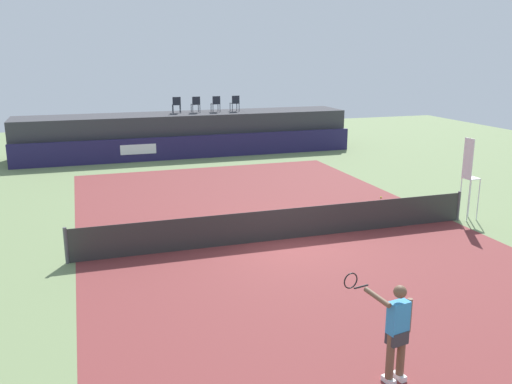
# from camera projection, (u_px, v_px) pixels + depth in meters

# --- Properties ---
(ground_plane) EXTENTS (48.00, 48.00, 0.00)m
(ground_plane) POSITION_uv_depth(u_px,v_px,m) (254.00, 212.00, 19.20)
(ground_plane) COLOR #6B7F51
(court_inner) EXTENTS (12.00, 22.00, 0.00)m
(court_inner) POSITION_uv_depth(u_px,v_px,m) (284.00, 239.00, 16.44)
(court_inner) COLOR maroon
(court_inner) RESTS_ON ground
(sponsor_wall) EXTENTS (18.00, 0.22, 1.20)m
(sponsor_wall) POSITION_uv_depth(u_px,v_px,m) (193.00, 147.00, 28.72)
(sponsor_wall) COLOR #231E4C
(sponsor_wall) RESTS_ON ground
(spectator_platform) EXTENTS (18.00, 2.80, 2.20)m
(spectator_platform) POSITION_uv_depth(u_px,v_px,m) (186.00, 133.00, 30.25)
(spectator_platform) COLOR #38383D
(spectator_platform) RESTS_ON ground
(spectator_chair_far_left) EXTENTS (0.47, 0.47, 0.89)m
(spectator_chair_far_left) POSITION_uv_depth(u_px,v_px,m) (177.00, 104.00, 29.88)
(spectator_chair_far_left) COLOR #1E232D
(spectator_chair_far_left) RESTS_ON spectator_platform
(spectator_chair_left) EXTENTS (0.45, 0.45, 0.89)m
(spectator_chair_left) POSITION_uv_depth(u_px,v_px,m) (196.00, 104.00, 30.11)
(spectator_chair_left) COLOR #1E232D
(spectator_chair_left) RESTS_ON spectator_platform
(spectator_chair_center) EXTENTS (0.45, 0.45, 0.89)m
(spectator_chair_center) POSITION_uv_depth(u_px,v_px,m) (216.00, 103.00, 30.39)
(spectator_chair_center) COLOR #1E232D
(spectator_chair_center) RESTS_ON spectator_platform
(spectator_chair_right) EXTENTS (0.46, 0.46, 0.89)m
(spectator_chair_right) POSITION_uv_depth(u_px,v_px,m) (235.00, 103.00, 30.74)
(spectator_chair_right) COLOR #1E232D
(spectator_chair_right) RESTS_ON spectator_platform
(umpire_chair) EXTENTS (0.46, 0.46, 2.76)m
(umpire_chair) POSITION_uv_depth(u_px,v_px,m) (469.00, 173.00, 17.99)
(umpire_chair) COLOR white
(umpire_chair) RESTS_ON ground
(tennis_net) EXTENTS (12.40, 0.02, 0.95)m
(tennis_net) POSITION_uv_depth(u_px,v_px,m) (285.00, 224.00, 16.32)
(tennis_net) COLOR #2D2D2D
(tennis_net) RESTS_ON ground
(net_post_near) EXTENTS (0.10, 0.10, 1.00)m
(net_post_near) POSITION_uv_depth(u_px,v_px,m) (66.00, 246.00, 14.45)
(net_post_near) COLOR #4C4C51
(net_post_near) RESTS_ON ground
(net_post_far) EXTENTS (0.10, 0.10, 1.00)m
(net_post_far) POSITION_uv_depth(u_px,v_px,m) (458.00, 206.00, 18.18)
(net_post_far) COLOR #4C4C51
(net_post_far) RESTS_ON ground
(tennis_player) EXTENTS (0.85, 1.12, 1.77)m
(tennis_player) POSITION_uv_depth(u_px,v_px,m) (396.00, 330.00, 9.15)
(tennis_player) COLOR white
(tennis_player) RESTS_ON court_inner
(tennis_ball) EXTENTS (0.07, 0.07, 0.07)m
(tennis_ball) POSITION_uv_depth(u_px,v_px,m) (381.00, 197.00, 21.02)
(tennis_ball) COLOR #D8EA33
(tennis_ball) RESTS_ON court_inner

